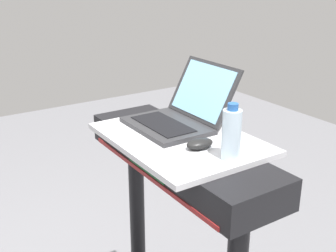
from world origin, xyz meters
name	(u,v)px	position (x,y,z in m)	size (l,w,h in m)	color
desk_board	(179,139)	(0.00, 0.70, 1.10)	(0.62, 0.45, 0.02)	silver
laptop	(179,114)	(-0.10, 0.76, 1.16)	(0.33, 0.35, 0.23)	#2D2D30
computer_mouse	(200,144)	(0.13, 0.69, 1.13)	(0.06, 0.10, 0.03)	black
water_bottle	(231,134)	(0.25, 0.73, 1.20)	(0.06, 0.06, 0.19)	silver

